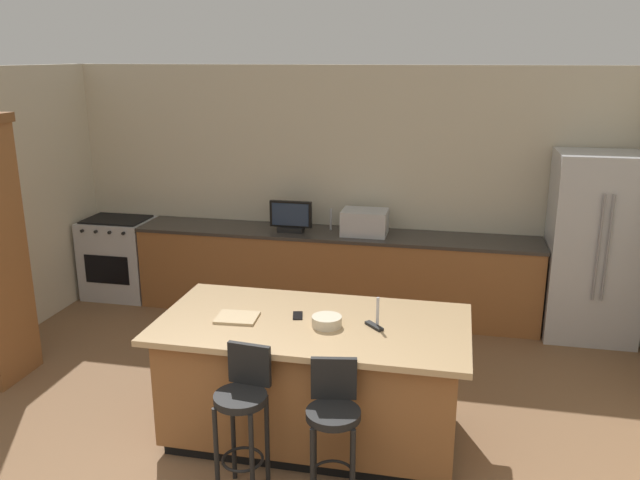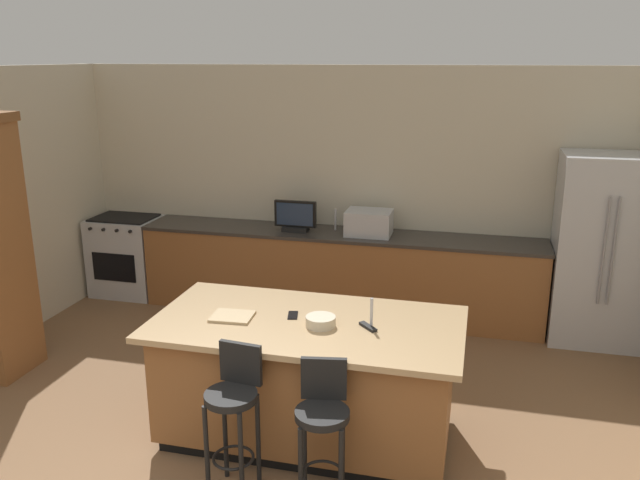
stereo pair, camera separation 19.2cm
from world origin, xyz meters
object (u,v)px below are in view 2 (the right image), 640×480
(kitchen_island, at_px, (308,378))
(tv_remote, at_px, (368,327))
(refrigerator, at_px, (601,250))
(microwave, at_px, (369,223))
(bar_stool_left, at_px, (234,407))
(cutting_board, at_px, (232,316))
(tv_monitor, at_px, (295,217))
(bar_stool_right, at_px, (323,423))
(range_oven, at_px, (127,255))
(cell_phone, at_px, (293,315))
(fruit_bowl, at_px, (321,321))

(kitchen_island, xyz_separation_m, tv_remote, (0.45, -0.01, 0.47))
(refrigerator, relative_size, tv_remote, 11.06)
(microwave, bearing_deg, bar_stool_left, -95.70)
(kitchen_island, height_order, bar_stool_left, bar_stool_left)
(bar_stool_left, relative_size, cutting_board, 3.39)
(tv_monitor, xyz_separation_m, tv_remote, (1.23, -2.40, -0.14))
(cutting_board, bearing_deg, bar_stool_right, -37.59)
(range_oven, height_order, cutting_board, cutting_board)
(refrigerator, distance_m, tv_remote, 3.05)
(bar_stool_left, height_order, bar_stool_right, bar_stool_left)
(tv_monitor, relative_size, bar_stool_left, 0.46)
(microwave, distance_m, tv_monitor, 0.80)
(refrigerator, xyz_separation_m, range_oven, (-5.23, 0.05, -0.47))
(kitchen_island, bearing_deg, range_oven, 139.96)
(tv_remote, bearing_deg, refrigerator, 8.16)
(bar_stool_left, bearing_deg, refrigerator, 55.87)
(kitchen_island, xyz_separation_m, range_oven, (-2.90, 2.44, -0.01))
(microwave, height_order, tv_monitor, tv_monitor)
(range_oven, bearing_deg, cell_phone, -40.50)
(range_oven, distance_m, cutting_board, 3.47)
(bar_stool_right, bearing_deg, range_oven, 125.38)
(kitchen_island, distance_m, tv_monitor, 2.58)
(microwave, relative_size, tv_monitor, 1.04)
(range_oven, distance_m, tv_monitor, 2.20)
(kitchen_island, relative_size, cell_phone, 14.88)
(range_oven, xyz_separation_m, cutting_board, (2.35, -2.51, 0.47))
(refrigerator, distance_m, fruit_bowl, 3.31)
(bar_stool_left, bearing_deg, kitchen_island, 73.62)
(range_oven, bearing_deg, fruit_bowl, -39.66)
(fruit_bowl, height_order, tv_remote, fruit_bowl)
(range_oven, bearing_deg, tv_monitor, -1.37)
(kitchen_island, height_order, cutting_board, cutting_board)
(kitchen_island, height_order, bar_stool_right, bar_stool_right)
(bar_stool_left, bearing_deg, bar_stool_right, 5.91)
(bar_stool_left, bearing_deg, cell_phone, 84.09)
(tv_monitor, xyz_separation_m, bar_stool_right, (1.07, -3.10, -0.50))
(cell_phone, bearing_deg, tv_monitor, 92.61)
(range_oven, distance_m, tv_remote, 4.17)
(fruit_bowl, bearing_deg, bar_stool_left, -122.29)
(range_oven, relative_size, cell_phone, 6.31)
(microwave, distance_m, cutting_board, 2.57)
(microwave, height_order, fruit_bowl, microwave)
(microwave, relative_size, fruit_bowl, 2.26)
(microwave, relative_size, bar_stool_right, 0.50)
(tv_remote, relative_size, cutting_board, 0.58)
(microwave, distance_m, tv_remote, 2.49)
(refrigerator, xyz_separation_m, tv_remote, (-1.89, -2.40, 0.00))
(bar_stool_right, bearing_deg, cutting_board, 132.44)
(bar_stool_right, bearing_deg, bar_stool_left, 169.84)
(bar_stool_right, xyz_separation_m, tv_remote, (0.15, 0.70, 0.37))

